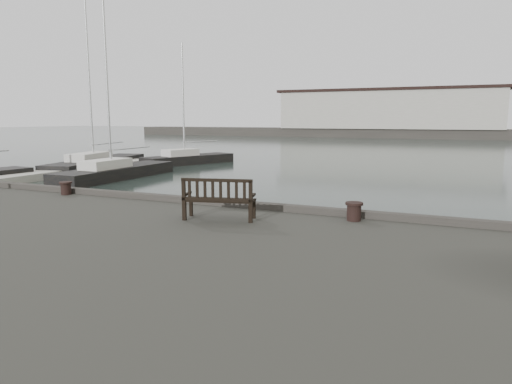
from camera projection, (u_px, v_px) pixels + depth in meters
ground at (223, 254)px, 13.97m from camera, size 400.00×400.00×0.00m
pontoon at (30, 176)px, 30.90m from camera, size 2.00×24.00×0.50m
breakwater at (403, 118)px, 98.29m from camera, size 140.00×9.50×12.20m
bench at (219, 207)px, 11.63m from camera, size 1.91×1.04×1.05m
bollard_left at (66, 188)px, 15.49m from camera, size 0.49×0.49×0.44m
bollard_right at (354, 212)px, 11.51m from camera, size 0.59×0.59×0.47m
yacht_b at (98, 165)px, 38.23m from camera, size 5.27×12.51×15.85m
yacht_c at (117, 175)px, 31.85m from camera, size 2.56×10.31×13.74m
yacht_d at (189, 161)px, 42.06m from camera, size 5.55×9.20×11.35m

